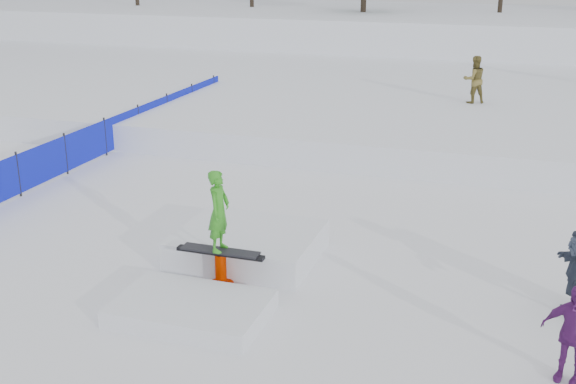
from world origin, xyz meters
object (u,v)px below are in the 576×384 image
(safety_fence, at_px, (105,137))
(jib_rail_feature, at_px, (234,257))
(walker_olive, at_px, (474,79))
(spectator_purple, at_px, (572,333))

(safety_fence, relative_size, jib_rail_feature, 3.64)
(walker_olive, height_order, jib_rail_feature, walker_olive)
(safety_fence, relative_size, spectator_purple, 11.19)
(spectator_purple, bearing_deg, jib_rail_feature, 179.56)
(walker_olive, distance_m, spectator_purple, 15.12)
(walker_olive, bearing_deg, jib_rail_feature, 48.78)
(safety_fence, xyz_separation_m, spectator_purple, (12.13, -7.96, 0.17))
(walker_olive, distance_m, jib_rail_feature, 13.54)
(spectator_purple, bearing_deg, walker_olive, 116.59)
(spectator_purple, height_order, jib_rail_feature, jib_rail_feature)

